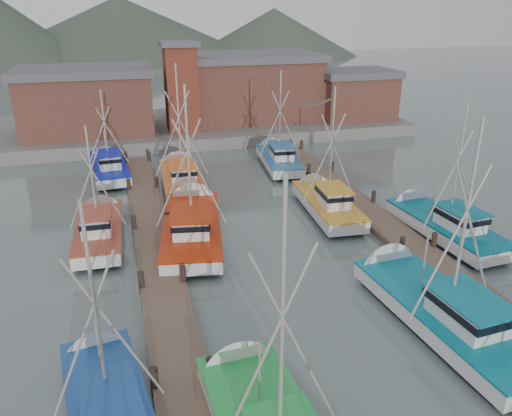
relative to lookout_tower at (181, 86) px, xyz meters
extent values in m
plane|color=#4F5E5B|center=(2.00, -33.00, -5.55)|extent=(260.00, 260.00, 0.00)
cube|color=brown|center=(-5.00, -29.00, -5.35)|extent=(2.20, 46.00, 0.40)
cylinder|color=black|center=(-6.00, -35.00, -5.10)|extent=(0.30, 0.30, 1.50)
cylinder|color=black|center=(-6.00, -28.00, -5.10)|extent=(0.30, 0.30, 1.50)
cylinder|color=black|center=(-6.00, -21.00, -5.10)|extent=(0.30, 0.30, 1.50)
cylinder|color=black|center=(-6.00, -14.00, -5.10)|extent=(0.30, 0.30, 1.50)
cylinder|color=black|center=(-6.00, -7.00, -5.10)|extent=(0.30, 0.30, 1.50)
cylinder|color=black|center=(-4.00, -35.00, -5.10)|extent=(0.30, 0.30, 1.50)
cylinder|color=black|center=(-4.00, -28.00, -5.10)|extent=(0.30, 0.30, 1.50)
cylinder|color=black|center=(-4.00, -21.00, -5.10)|extent=(0.30, 0.30, 1.50)
cylinder|color=black|center=(-4.00, -14.00, -5.10)|extent=(0.30, 0.30, 1.50)
cylinder|color=black|center=(-4.00, -7.00, -5.10)|extent=(0.30, 0.30, 1.50)
cube|color=brown|center=(9.00, -29.00, -5.35)|extent=(2.20, 46.00, 0.40)
cylinder|color=black|center=(8.00, -35.00, -5.10)|extent=(0.30, 0.30, 1.50)
cylinder|color=black|center=(8.00, -28.00, -5.10)|extent=(0.30, 0.30, 1.50)
cylinder|color=black|center=(8.00, -21.00, -5.10)|extent=(0.30, 0.30, 1.50)
cylinder|color=black|center=(8.00, -14.00, -5.10)|extent=(0.30, 0.30, 1.50)
cylinder|color=black|center=(8.00, -7.00, -5.10)|extent=(0.30, 0.30, 1.50)
cylinder|color=black|center=(10.00, -28.00, -5.10)|extent=(0.30, 0.30, 1.50)
cylinder|color=black|center=(10.00, -21.00, -5.10)|extent=(0.30, 0.30, 1.50)
cylinder|color=black|center=(10.00, -14.00, -5.10)|extent=(0.30, 0.30, 1.50)
cylinder|color=black|center=(10.00, -7.00, -5.10)|extent=(0.30, 0.30, 1.50)
cube|color=slate|center=(2.00, 4.00, -4.95)|extent=(44.00, 16.00, 1.20)
cube|color=brown|center=(-9.00, 2.00, -1.60)|extent=(12.00, 8.00, 5.50)
cube|color=#525257|center=(-9.00, 2.00, 1.50)|extent=(12.72, 8.48, 0.70)
cube|color=brown|center=(8.00, 4.00, -1.25)|extent=(14.00, 9.00, 6.20)
cube|color=#525257|center=(8.00, 4.00, 2.20)|extent=(14.84, 9.54, 0.70)
cube|color=brown|center=(19.00, 1.00, -2.10)|extent=(8.00, 6.00, 4.50)
cube|color=#525257|center=(19.00, 1.00, 0.50)|extent=(8.48, 6.36, 0.70)
cube|color=maroon|center=(0.00, 0.00, -0.35)|extent=(3.00, 3.00, 8.00)
cube|color=#525257|center=(0.00, 0.00, 3.90)|extent=(3.60, 3.60, 0.50)
cone|color=#3F4A3E|center=(-3.00, 97.00, -5.55)|extent=(140.00, 140.00, 30.00)
cone|color=#3F4A3E|center=(37.00, 87.00, -5.55)|extent=(90.00, 90.00, 24.00)
cone|color=silver|center=(-3.04, -34.73, -5.00)|extent=(2.78, 1.26, 2.72)
cylinder|color=#A59F97|center=(-2.77, -39.24, -0.29)|extent=(0.13, 0.13, 8.31)
cylinder|color=#A59F97|center=(-3.32, -39.27, -1.27)|extent=(2.96, 0.27, 6.49)
cylinder|color=#A59F97|center=(-2.22, -39.21, -1.27)|extent=(2.96, 0.27, 6.49)
cylinder|color=#A59F97|center=(-2.87, -37.50, -3.25)|extent=(0.07, 0.07, 2.42)
cube|color=black|center=(6.28, -34.36, -5.50)|extent=(3.41, 8.76, 0.70)
cube|color=silver|center=(6.28, -34.36, -4.85)|extent=(3.87, 9.96, 0.80)
cube|color=#087287|center=(6.28, -34.36, -4.47)|extent=(3.98, 10.06, 0.10)
cone|color=silver|center=(5.93, -29.49, -5.00)|extent=(3.12, 1.32, 3.05)
cube|color=silver|center=(6.36, -35.52, -3.90)|extent=(2.18, 3.06, 1.10)
cube|color=black|center=(6.36, -35.52, -3.67)|extent=(2.32, 3.36, 0.28)
cube|color=#087287|center=(6.36, -35.52, -3.31)|extent=(2.46, 3.57, 0.07)
cylinder|color=#A59F97|center=(6.29, -34.55, -0.39)|extent=(0.15, 0.15, 8.13)
cylinder|color=#A59F97|center=(5.67, -34.60, -1.34)|extent=(2.90, 0.31, 6.35)
cylinder|color=#A59F97|center=(6.92, -34.51, -1.34)|extent=(2.90, 0.31, 6.35)
cylinder|color=#A59F97|center=(6.15, -32.61, -3.25)|extent=(0.08, 0.08, 2.72)
cube|color=silver|center=(-7.51, -36.21, -4.85)|extent=(3.46, 7.76, 0.80)
cube|color=#1A468D|center=(-7.51, -36.21, -4.47)|extent=(3.54, 7.84, 0.10)
cone|color=silver|center=(-8.04, -32.50, -5.00)|extent=(2.47, 1.42, 2.34)
cube|color=silver|center=(-7.39, -37.10, -3.90)|extent=(1.81, 2.44, 1.10)
cube|color=black|center=(-7.39, -37.10, -3.67)|extent=(1.94, 2.67, 0.28)
cube|color=#1A468D|center=(-7.39, -37.10, -3.31)|extent=(2.06, 2.83, 0.07)
cylinder|color=#A59F97|center=(-7.49, -36.36, -0.91)|extent=(0.13, 0.13, 7.08)
cylinder|color=#A59F97|center=(-8.00, -36.43, -1.74)|extent=(2.51, 0.44, 5.53)
cylinder|color=#A59F97|center=(-6.98, -36.29, -1.74)|extent=(2.51, 0.44, 5.53)
cylinder|color=#A59F97|center=(-7.70, -34.88, -3.25)|extent=(0.07, 0.07, 2.25)
cube|color=black|center=(-2.73, -22.69, -5.50)|extent=(4.17, 8.92, 0.70)
cube|color=silver|center=(-2.73, -22.69, -4.85)|extent=(4.74, 10.14, 0.80)
cube|color=#B52807|center=(-2.73, -22.69, -4.47)|extent=(4.85, 10.25, 0.10)
cone|color=silver|center=(-1.93, -17.89, -5.00)|extent=(3.19, 1.59, 3.05)
cube|color=silver|center=(-2.92, -23.85, -3.90)|extent=(2.42, 3.21, 1.10)
cube|color=black|center=(-2.92, -23.85, -3.67)|extent=(2.60, 3.52, 0.28)
cube|color=#B52807|center=(-2.92, -23.85, -3.31)|extent=(2.75, 3.73, 0.07)
cylinder|color=#A59F97|center=(-2.76, -22.89, -0.46)|extent=(0.16, 0.16, 7.99)
cylinder|color=#A59F97|center=(-3.38, -22.78, -1.39)|extent=(2.83, 0.57, 6.25)
cylinder|color=#A59F97|center=(-2.15, -22.99, -1.39)|extent=(2.83, 0.57, 6.25)
cylinder|color=#A59F97|center=(-2.44, -20.96, -3.25)|extent=(0.09, 0.09, 2.72)
cube|color=black|center=(6.44, -21.37, -5.50)|extent=(2.73, 7.07, 0.70)
cube|color=silver|center=(6.44, -21.37, -4.85)|extent=(3.10, 8.03, 0.80)
cube|color=gold|center=(6.44, -21.37, -4.47)|extent=(3.18, 8.11, 0.10)
cone|color=silver|center=(6.72, -17.44, -5.00)|extent=(2.53, 1.27, 2.46)
cube|color=silver|center=(6.38, -22.31, -3.90)|extent=(1.75, 2.47, 1.10)
cube|color=black|center=(6.38, -22.31, -3.67)|extent=(1.87, 2.71, 0.28)
cube|color=gold|center=(6.38, -22.31, -3.31)|extent=(1.98, 2.87, 0.07)
cylinder|color=#A59F97|center=(6.43, -21.53, -0.80)|extent=(0.12, 0.12, 7.30)
cylinder|color=#A59F97|center=(5.93, -21.49, -1.66)|extent=(2.60, 0.26, 5.70)
cylinder|color=#A59F97|center=(6.93, -21.56, -1.66)|extent=(2.60, 0.26, 5.70)
cylinder|color=#A59F97|center=(6.54, -19.96, -3.25)|extent=(0.07, 0.07, 2.20)
cube|color=black|center=(-8.00, -21.57, -5.50)|extent=(2.44, 6.83, 0.70)
cube|color=silver|center=(-8.00, -21.57, -4.85)|extent=(2.77, 7.76, 0.80)
cube|color=#9C3E27|center=(-8.00, -21.57, -4.47)|extent=(2.85, 7.84, 0.10)
cone|color=silver|center=(-7.86, -17.74, -5.00)|extent=(2.43, 1.19, 2.40)
cube|color=silver|center=(-8.03, -22.49, -3.90)|extent=(1.63, 2.36, 1.10)
cube|color=black|center=(-8.03, -22.49, -3.67)|extent=(1.74, 2.59, 0.28)
cube|color=#9C3E27|center=(-8.03, -22.49, -3.31)|extent=(1.84, 2.75, 0.07)
cylinder|color=#A59F97|center=(-8.00, -21.73, -1.52)|extent=(0.12, 0.12, 5.87)
cylinder|color=#A59F97|center=(-8.53, -21.71, -2.21)|extent=(2.11, 0.16, 4.59)
cylinder|color=#A59F97|center=(-7.47, -21.74, -2.21)|extent=(2.11, 0.16, 4.59)
cylinder|color=#A59F97|center=(-7.95, -20.19, -3.25)|extent=(0.07, 0.07, 2.30)
cube|color=black|center=(11.80, -26.55, -5.50)|extent=(2.92, 7.48, 0.70)
cube|color=silver|center=(11.80, -26.55, -4.85)|extent=(3.32, 8.50, 0.80)
cube|color=#036177|center=(11.80, -26.55, -4.47)|extent=(3.41, 8.59, 0.10)
cone|color=silver|center=(11.51, -22.40, -5.00)|extent=(2.70, 1.28, 2.63)
cube|color=silver|center=(11.87, -27.55, -3.90)|extent=(1.87, 2.61, 1.10)
cube|color=black|center=(11.87, -27.55, -3.67)|extent=(2.00, 2.87, 0.28)
cube|color=#036177|center=(11.87, -27.55, -3.31)|extent=(2.12, 3.04, 0.07)
cylinder|color=#A59F97|center=(11.81, -26.72, -0.92)|extent=(0.13, 0.13, 7.07)
cylinder|color=#A59F97|center=(11.26, -26.76, -1.75)|extent=(2.53, 0.27, 5.52)
cylinder|color=#A59F97|center=(12.37, -26.68, -1.75)|extent=(2.53, 0.27, 5.52)
cylinder|color=#A59F97|center=(11.70, -25.05, -3.25)|extent=(0.08, 0.08, 2.44)
cube|color=black|center=(-2.08, -13.68, -5.50)|extent=(2.77, 7.66, 0.70)
cube|color=silver|center=(-2.08, -13.68, -4.85)|extent=(3.15, 8.70, 0.80)
cube|color=orange|center=(-2.08, -13.68, -4.47)|extent=(3.24, 8.79, 0.10)
cone|color=silver|center=(-1.91, -9.39, -5.00)|extent=(2.73, 1.21, 2.69)
cube|color=silver|center=(-2.13, -14.71, -3.90)|extent=(1.84, 2.65, 1.10)
cube|color=black|center=(-2.13, -14.71, -3.67)|extent=(1.96, 2.91, 0.28)
cube|color=orange|center=(-2.13, -14.71, -3.31)|extent=(2.08, 3.09, 0.07)
cylinder|color=#A59F97|center=(-2.09, -13.85, -0.41)|extent=(0.12, 0.12, 8.09)
cylinder|color=#A59F97|center=(-2.64, -13.83, -1.36)|extent=(2.88, 0.21, 6.32)
cylinder|color=#A59F97|center=(-1.54, -13.88, -1.36)|extent=(2.88, 0.21, 6.32)
cylinder|color=#A59F97|center=(-2.02, -12.14, -3.25)|extent=(0.07, 0.07, 2.40)
cube|color=black|center=(6.57, -10.70, -5.50)|extent=(3.01, 7.21, 0.70)
cube|color=silver|center=(6.57, -10.70, -4.85)|extent=(3.42, 8.19, 0.80)
cube|color=#29689E|center=(6.57, -10.70, -4.47)|extent=(3.50, 8.28, 0.10)
cone|color=silver|center=(6.99, -6.74, -5.00)|extent=(2.59, 1.36, 2.49)
cube|color=silver|center=(6.47, -11.65, -3.90)|extent=(1.85, 2.54, 1.10)
cube|color=black|center=(6.47, -11.65, -3.67)|extent=(1.98, 2.79, 0.28)
cube|color=#29689E|center=(6.47, -11.65, -3.31)|extent=(2.10, 2.96, 0.07)
cylinder|color=#A59F97|center=(6.55, -10.86, -0.95)|extent=(0.12, 0.12, 7.00)
cylinder|color=#A59F97|center=(6.05, -10.80, -1.77)|extent=(2.49, 0.35, 5.47)
cylinder|color=#A59F97|center=(7.06, -10.91, -1.77)|extent=(2.49, 0.35, 5.47)
cylinder|color=#A59F97|center=(6.72, -9.27, -3.25)|extent=(0.07, 0.07, 2.22)
cube|color=black|center=(-7.35, -9.33, -5.50)|extent=(2.85, 7.02, 0.70)
cube|color=silver|center=(-7.35, -9.33, -4.85)|extent=(3.24, 7.98, 0.80)
cube|color=#0E1EAF|center=(-7.35, -9.33, -4.47)|extent=(3.32, 8.07, 0.10)
cone|color=silver|center=(-7.71, -5.46, -5.00)|extent=(2.52, 1.32, 2.43)
cube|color=silver|center=(-7.26, -10.26, -3.90)|extent=(1.78, 2.47, 1.10)
cube|color=black|center=(-7.26, -10.26, -3.67)|extent=(1.90, 2.71, 0.28)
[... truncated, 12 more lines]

